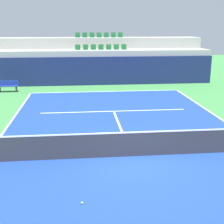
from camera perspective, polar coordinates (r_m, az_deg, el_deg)
ground_plane at (r=11.84m, az=3.69°, el=-8.13°), size 80.00×80.00×0.00m
court_surface at (r=11.84m, az=3.69°, el=-8.11°), size 11.00×24.00×0.01m
baseline_far at (r=23.20m, az=-1.20°, el=3.78°), size 11.00×0.10×0.00m
service_line_far at (r=17.83m, az=0.29°, el=0.15°), size 8.26×0.10×0.00m
centre_service_line at (r=14.79m, az=1.64°, el=-3.13°), size 0.10×6.40×0.00m
back_wall at (r=25.77m, az=-1.75°, el=7.53°), size 18.41×0.30×2.31m
stands_tier_lower at (r=27.07m, az=-1.96°, el=8.42°), size 18.41×2.40×2.77m
stands_tier_upper at (r=29.40m, az=-2.31°, el=9.89°), size 18.41×2.40×3.70m
seating_row_lower at (r=27.02m, az=-2.01°, el=11.62°), size 4.39×0.44×0.44m
seating_row_upper at (r=29.37m, az=-2.36°, el=13.75°), size 4.39×0.44×0.44m
tennis_net at (r=11.65m, az=3.73°, el=-5.84°), size 11.08×0.08×1.07m
player_bench at (r=24.31m, az=-18.54°, el=4.70°), size 1.50×0.40×0.85m
tennis_ball_0 at (r=8.96m, az=-5.51°, el=-16.24°), size 0.07×0.07×0.07m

